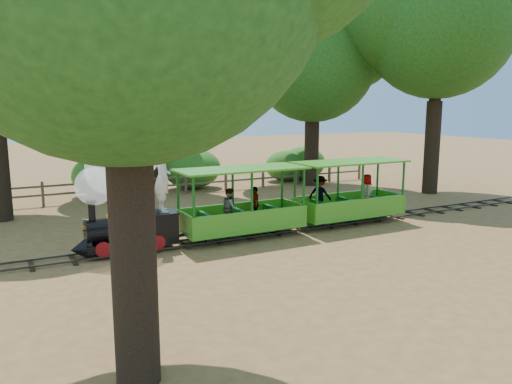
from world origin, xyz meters
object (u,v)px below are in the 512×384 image
carriage_front (242,211)px  carriage_rear (346,199)px  locomotive (123,186)px  fence (206,180)px

carriage_front → carriage_rear: size_ratio=1.00×
carriage_front → carriage_rear: bearing=0.4°
carriage_front → carriage_rear: same height
locomotive → carriage_front: 3.66m
carriage_rear → fence: carriage_rear is taller
locomotive → fence: locomotive is taller
fence → locomotive: bearing=-125.4°
locomotive → carriage_front: (3.52, -0.06, -1.03)m
carriage_front → fence: 8.27m
locomotive → carriage_rear: locomotive is taller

